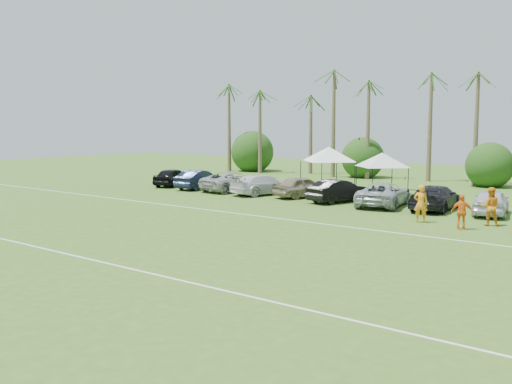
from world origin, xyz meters
The scene contains 26 objects.
ground centered at (0.00, 0.00, 0.00)m, with size 120.00×120.00×0.00m, color #3A621D.
field_lines centered at (0.00, 8.00, 0.01)m, with size 80.00×12.10×0.01m.
palm_tree_0 centered at (-22.00, 38.00, 7.48)m, with size 2.40×2.40×8.90m.
palm_tree_1 centered at (-17.00, 38.00, 8.35)m, with size 2.40×2.40×9.90m.
palm_tree_2 centered at (-12.00, 38.00, 9.21)m, with size 2.40×2.40×10.90m.
palm_tree_3 centered at (-8.00, 38.00, 10.06)m, with size 2.40×2.40×11.90m.
palm_tree_4 centered at (-4.00, 38.00, 7.48)m, with size 2.40×2.40×8.90m.
palm_tree_5 centered at (0.00, 38.00, 8.35)m, with size 2.40×2.40×9.90m.
palm_tree_6 centered at (4.00, 38.00, 9.21)m, with size 2.40×2.40×10.90m.
bush_tree_0 centered at (-19.00, 39.00, 1.80)m, with size 4.00×4.00×4.00m.
bush_tree_1 centered at (-6.00, 39.00, 1.80)m, with size 4.00×4.00×4.00m.
bush_tree_2 centered at (6.00, 39.00, 1.80)m, with size 4.00×4.00×4.00m.
sideline_player_a centered at (8.06, 17.52, 0.98)m, with size 0.71×0.47×1.96m, color orange.
sideline_player_b centered at (11.18, 18.71, 0.97)m, with size 0.94×0.73×1.94m, color orange.
sideline_player_c centered at (10.41, 16.78, 0.86)m, with size 1.01×0.42×1.72m, color orange.
canopy_tent_left centered at (-3.28, 27.54, 3.34)m, with size 4.81×4.81×3.90m.
canopy_tent_right centered at (1.32, 27.21, 3.03)m, with size 4.37×4.37×3.54m.
parked_car_0 centered at (-14.90, 22.13, 0.74)m, with size 1.75×4.35×1.48m, color black.
parked_car_1 centered at (-11.76, 21.91, 0.74)m, with size 1.57×4.50×1.48m, color #141B34.
parked_car_2 centered at (-8.61, 22.33, 0.74)m, with size 2.46×5.33×1.48m, color #B2B2B2.
parked_car_3 centered at (-5.46, 21.97, 0.74)m, with size 2.08×5.11×1.48m, color silver.
parked_car_4 centered at (-2.32, 22.34, 0.74)m, with size 1.75×4.35×1.48m, color gray.
parked_car_5 centered at (0.83, 21.79, 0.74)m, with size 1.57×4.50×1.48m, color black.
parked_car_6 centered at (3.97, 21.84, 0.74)m, with size 2.46×5.33×1.48m, color #A0A5AF.
parked_car_7 centered at (7.12, 22.26, 0.74)m, with size 2.08×5.11×1.48m, color black.
parked_car_8 centered at (10.27, 22.27, 0.74)m, with size 1.75×4.35×1.48m, color silver.
Camera 1 is at (19.07, -10.84, 5.05)m, focal length 40.00 mm.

